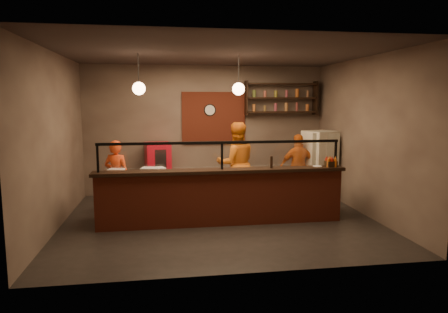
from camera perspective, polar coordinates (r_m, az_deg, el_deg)
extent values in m
plane|color=black|center=(7.94, -0.61, -9.04)|extent=(6.00, 6.00, 0.00)
plane|color=#3B302D|center=(7.65, -0.64, 14.55)|extent=(6.00, 6.00, 0.00)
plane|color=#776557|center=(10.11, -2.62, 3.81)|extent=(6.00, 0.00, 6.00)
plane|color=#776557|center=(7.80, -23.02, 2.03)|extent=(0.00, 5.00, 5.00)
plane|color=#776557|center=(8.58, 19.65, 2.66)|extent=(0.00, 5.00, 5.00)
plane|color=#776557|center=(5.18, 3.26, 0.04)|extent=(6.00, 0.00, 6.00)
cube|color=maroon|center=(10.08, -1.47, 5.52)|extent=(1.60, 0.04, 1.30)
cube|color=maroon|center=(7.52, -0.29, -6.05)|extent=(4.60, 0.25, 1.00)
cube|color=black|center=(7.41, -0.29, -2.07)|extent=(4.70, 0.37, 0.06)
cube|color=gray|center=(8.02, -0.81, -5.73)|extent=(4.60, 0.75, 0.85)
cube|color=silver|center=(7.93, -0.82, -2.56)|extent=(4.60, 0.75, 0.05)
cube|color=white|center=(7.37, -0.29, 0.08)|extent=(4.40, 0.02, 0.50)
cube|color=black|center=(7.34, -0.29, 2.01)|extent=(4.50, 0.05, 0.05)
cube|color=black|center=(7.38, -17.60, -0.27)|extent=(0.04, 0.04, 0.50)
cube|color=black|center=(7.37, -0.29, 0.08)|extent=(0.04, 0.04, 0.50)
cube|color=black|center=(8.00, 15.65, 0.40)|extent=(0.04, 0.04, 0.50)
cube|color=black|center=(10.28, 8.13, 6.32)|extent=(1.80, 0.28, 0.04)
cube|color=black|center=(10.28, 8.17, 8.27)|extent=(1.80, 0.28, 0.04)
cube|color=black|center=(10.29, 8.20, 10.22)|extent=(1.80, 0.28, 0.04)
cube|color=black|center=(10.06, 3.20, 8.35)|extent=(0.04, 0.28, 0.85)
cube|color=black|center=(10.58, 12.89, 8.14)|extent=(0.04, 0.28, 0.85)
cylinder|color=black|center=(10.05, -2.04, 6.65)|extent=(0.30, 0.04, 0.30)
cylinder|color=black|center=(7.76, -12.14, 12.06)|extent=(0.01, 0.01, 0.60)
sphere|color=#FFC48C|center=(7.74, -12.06, 9.48)|extent=(0.24, 0.24, 0.24)
cylinder|color=black|center=(7.89, 2.10, 12.16)|extent=(0.01, 0.01, 0.60)
sphere|color=#FFC48C|center=(7.87, 2.09, 9.61)|extent=(0.24, 0.24, 0.24)
imported|color=#EB4116|center=(8.70, -15.05, -2.69)|extent=(0.65, 0.54, 1.51)
imported|color=#C56012|center=(8.94, 1.75, -1.03)|extent=(0.95, 0.76, 1.86)
imported|color=#C75412|center=(9.49, 10.61, -1.56)|extent=(0.93, 0.42, 1.56)
cube|color=beige|center=(9.74, 13.53, -1.20)|extent=(0.86, 0.83, 1.63)
cube|color=#B00B1C|center=(9.81, -9.39, -1.88)|extent=(0.66, 0.62, 1.34)
cylinder|color=white|center=(7.99, 3.94, -2.26)|extent=(0.64, 0.64, 0.01)
cube|color=silver|center=(7.77, -9.61, -2.12)|extent=(0.37, 0.33, 0.15)
cube|color=silver|center=(7.85, -15.15, -2.22)|extent=(0.32, 0.28, 0.14)
cube|color=silver|center=(7.68, -10.46, -2.20)|extent=(0.39, 0.34, 0.17)
cylinder|color=#FBF729|center=(7.85, -10.35, -2.39)|extent=(0.34, 0.15, 0.06)
cube|color=black|center=(7.96, 15.02, -1.02)|extent=(0.23, 0.19, 0.11)
cylinder|color=black|center=(7.59, 6.80, -0.80)|extent=(0.06, 0.06, 0.22)
cylinder|color=silver|center=(7.93, 13.19, -1.36)|extent=(0.20, 0.20, 0.01)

